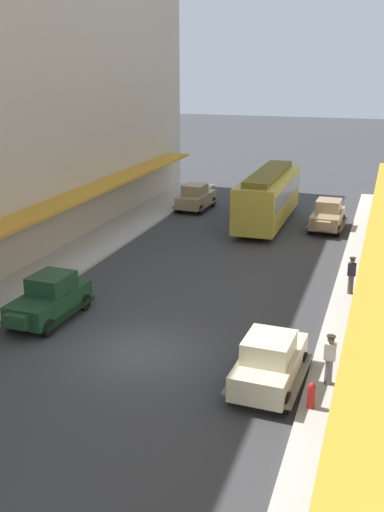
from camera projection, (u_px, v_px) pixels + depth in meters
ground_plane at (140, 352)px, 21.56m from camera, size 200.00×200.00×0.00m
sidewalk_right at (355, 384)px, 19.30m from camera, size 3.00×60.00×0.15m
parked_car_0 at (49, 297)px, 24.09m from camera, size 2.29×4.31×1.84m
parked_car_1 at (328, 215)px, 37.12m from camera, size 2.23×4.29×1.84m
parked_car_2 at (196, 197)px, 42.17m from camera, size 2.28×4.31×1.84m
parked_car_3 at (270, 360)px, 19.01m from camera, size 2.29×4.31×1.84m
streetcar at (268, 195)px, 38.08m from camera, size 2.56×9.61×3.46m
fire_hydrant at (311, 395)px, 17.73m from camera, size 0.24×0.24×0.82m
pedestrian_0 at (351, 275)px, 26.39m from camera, size 0.36×0.28×1.67m
pedestrian_1 at (330, 359)px, 18.92m from camera, size 0.36×0.28×1.67m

